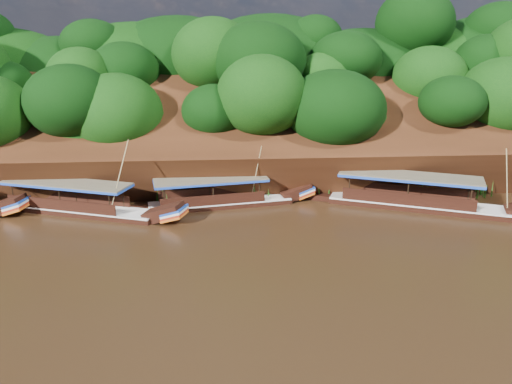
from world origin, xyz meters
TOP-DOWN VIEW (x-y plane):
  - ground at (0.00, 0.00)m, footprint 160.00×160.00m
  - riverbank at (-0.01, 22.73)m, footprint 120.00×30.06m
  - boat_0 at (13.55, 6.55)m, footprint 15.09×7.92m
  - boat_1 at (-1.39, 8.55)m, footprint 12.88×4.03m
  - boat_2 at (-11.72, 7.39)m, footprint 14.28×6.58m
  - reeds at (-3.99, 9.40)m, footprint 48.39×2.39m

SIDE VIEW (x-z plane):
  - ground at x=0.00m, z-range 0.00..0.00m
  - boat_1 at x=-1.39m, z-range -2.09..3.08m
  - boat_2 at x=-11.72m, z-range -2.52..3.55m
  - boat_0 at x=13.55m, z-range -2.25..3.39m
  - reeds at x=-3.99m, z-range -0.15..1.85m
  - riverbank at x=-0.01m, z-range -7.81..11.59m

